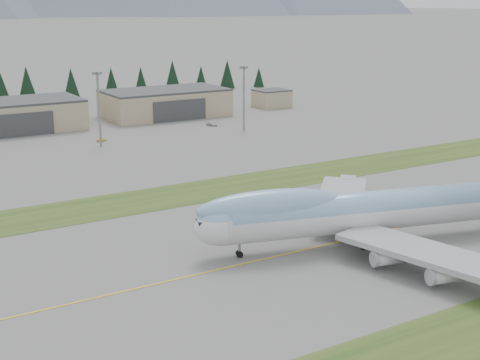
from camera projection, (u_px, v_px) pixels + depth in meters
ground at (290, 253)px, 122.38m from camera, size 7000.00×7000.00×0.00m
grass_strip_near at (451, 340)px, 90.97m from camera, size 400.00×14.00×0.08m
grass_strip_far at (181, 195)px, 159.57m from camera, size 400.00×18.00×0.08m
taxiway_line_main at (290, 253)px, 122.38m from camera, size 400.00×0.40×0.02m
boeing_747_freighter at (366, 211)px, 125.75m from camera, size 75.74×63.15×19.93m
hangar_center at (12, 116)px, 237.38m from camera, size 48.00×26.60×10.80m
hangar_right at (165, 103)px, 267.37m from camera, size 48.00×26.60×10.80m
control_shed at (272, 98)px, 291.20m from camera, size 14.00×12.00×7.60m
service_vehicle_b at (102, 141)px, 220.24m from camera, size 3.39×1.40×1.09m
service_vehicle_c at (212, 126)px, 247.73m from camera, size 3.24×4.90×1.32m
conifer_belt at (2, 89)px, 292.52m from camera, size 263.43×14.73×16.99m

